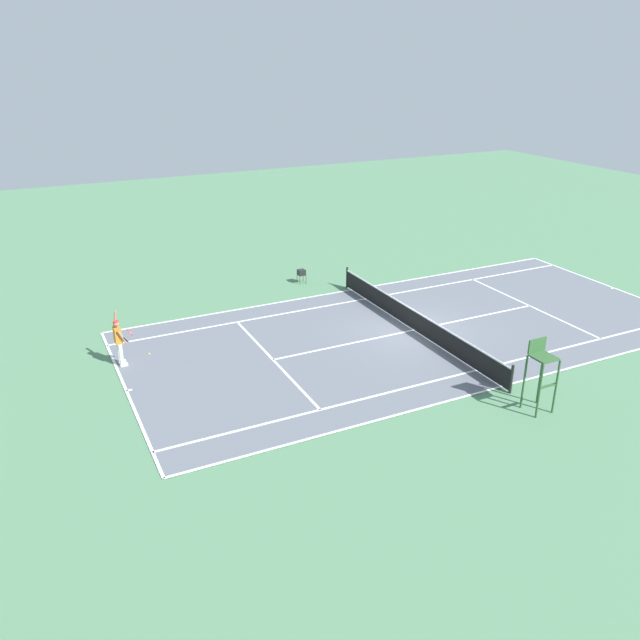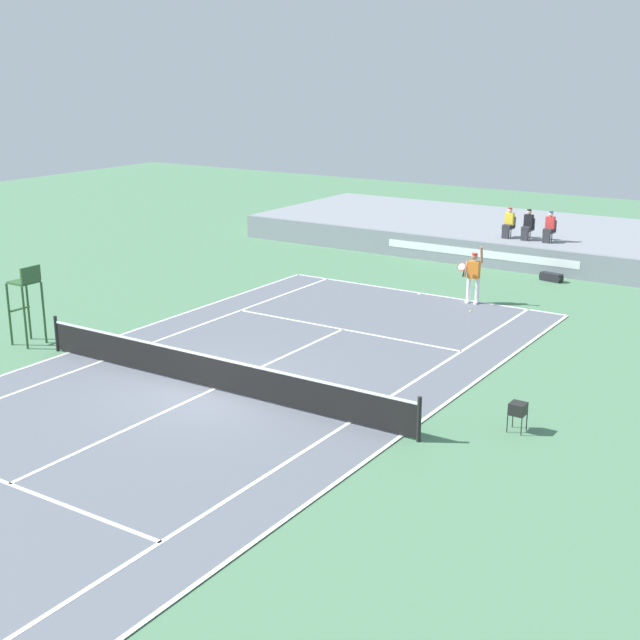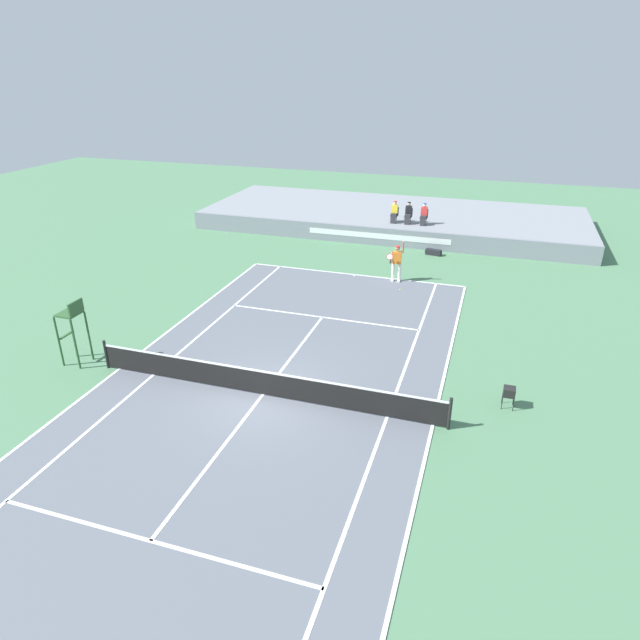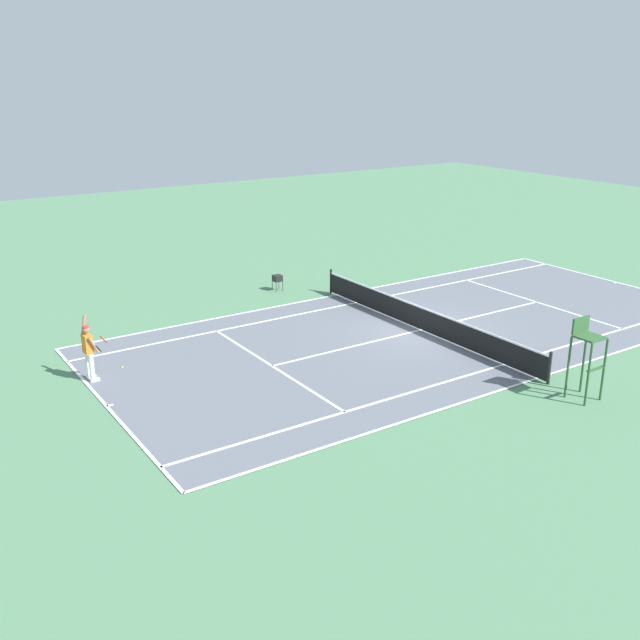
% 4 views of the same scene
% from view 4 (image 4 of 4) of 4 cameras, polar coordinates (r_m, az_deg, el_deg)
% --- Properties ---
extents(ground_plane, '(80.00, 80.00, 0.00)m').
position_cam_4_polar(ground_plane, '(27.32, 7.91, -0.83)').
color(ground_plane, '#4C7A56').
extents(court, '(11.08, 23.88, 0.03)m').
position_cam_4_polar(court, '(27.32, 7.91, -0.81)').
color(court, slate).
rests_on(court, ground).
extents(net, '(11.98, 0.10, 1.07)m').
position_cam_4_polar(net, '(27.16, 7.96, 0.21)').
color(net, black).
rests_on(net, ground).
extents(tennis_player, '(0.76, 0.65, 2.08)m').
position_cam_4_polar(tennis_player, '(23.46, -17.72, -2.31)').
color(tennis_player, white).
rests_on(tennis_player, ground).
extents(tennis_ball, '(0.07, 0.07, 0.07)m').
position_cam_4_polar(tennis_ball, '(24.48, -15.30, -3.61)').
color(tennis_ball, '#D1E533').
rests_on(tennis_ball, ground).
extents(umpire_chair, '(0.77, 0.77, 2.44)m').
position_cam_4_polar(umpire_chair, '(22.32, 20.21, -2.12)').
color(umpire_chair, '#2D562D').
rests_on(umpire_chair, ground).
extents(ball_hopper, '(0.36, 0.36, 0.70)m').
position_cam_4_polar(ball_hopper, '(32.06, -3.37, 3.32)').
color(ball_hopper, black).
rests_on(ball_hopper, ground).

